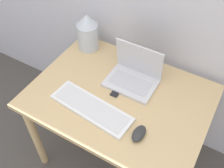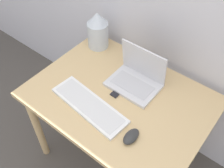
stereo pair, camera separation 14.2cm
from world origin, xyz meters
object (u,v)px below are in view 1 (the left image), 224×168
at_px(laptop, 134,75).
at_px(mouse, 139,134).
at_px(keyboard, 91,108).
at_px(vase, 88,32).
at_px(mp3_player, 115,93).

height_order(laptop, mouse, laptop).
height_order(keyboard, mouse, mouse).
relative_size(vase, mp3_player, 4.65).
bearing_deg(laptop, vase, 162.42).
height_order(laptop, mp3_player, laptop).
distance_m(mouse, mp3_player, 0.30).
bearing_deg(mp3_player, vase, 143.07).
distance_m(keyboard, mp3_player, 0.17).
xyz_separation_m(keyboard, mouse, (0.30, -0.02, 0.01)).
bearing_deg(vase, laptop, -17.58).
bearing_deg(keyboard, vase, 125.03).
relative_size(laptop, mouse, 2.72).
relative_size(keyboard, mouse, 4.53).
bearing_deg(keyboard, mouse, -3.79).
bearing_deg(keyboard, laptop, 71.58).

